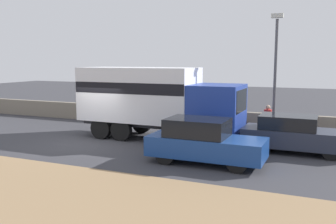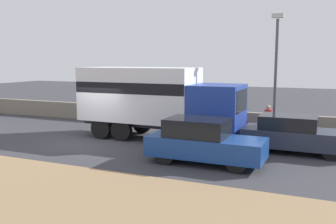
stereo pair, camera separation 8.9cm
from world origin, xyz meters
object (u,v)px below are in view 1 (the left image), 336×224
(street_lamp, at_px, (275,65))
(car_hatchback, at_px, (204,141))
(car_sedan_second, at_px, (294,134))
(box_truck, at_px, (154,98))
(pedestrian, at_px, (268,122))

(street_lamp, distance_m, car_hatchback, 6.91)
(street_lamp, height_order, car_sedan_second, street_lamp)
(car_hatchback, xyz_separation_m, car_sedan_second, (2.93, 3.04, -0.05))
(box_truck, bearing_deg, car_sedan_second, -1.62)
(box_truck, xyz_separation_m, car_sedan_second, (6.48, -0.18, -1.22))
(car_sedan_second, bearing_deg, box_truck, 178.38)
(street_lamp, xyz_separation_m, box_truck, (-5.21, -2.90, -1.56))
(pedestrian, bearing_deg, car_hatchback, -106.84)
(street_lamp, xyz_separation_m, car_sedan_second, (1.27, -3.08, -2.78))
(car_hatchback, relative_size, pedestrian, 2.54)
(car_sedan_second, bearing_deg, pedestrian, 124.37)
(box_truck, relative_size, car_hatchback, 1.84)
(box_truck, bearing_deg, pedestrian, 20.06)
(street_lamp, distance_m, pedestrian, 2.87)
(pedestrian, bearing_deg, car_sedan_second, -55.63)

